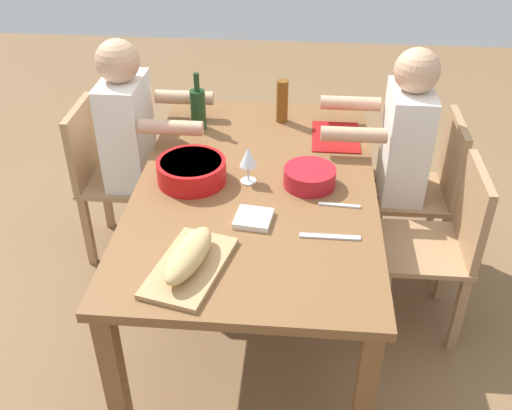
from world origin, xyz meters
TOP-DOWN VIEW (x-y plane):
  - ground_plane at (0.00, 0.00)m, footprint 8.00×8.00m
  - dining_table at (0.00, 0.00)m, footprint 1.67×1.03m
  - chair_near_left at (-0.46, -0.83)m, footprint 0.40×0.40m
  - diner_near_left at (-0.46, -0.65)m, footprint 0.41×0.53m
  - chair_far_center at (0.00, 0.83)m, footprint 0.40×0.40m
  - chair_far_left at (-0.46, 0.83)m, footprint 0.40×0.40m
  - diner_far_left at (-0.46, 0.65)m, footprint 0.41×0.53m
  - serving_bowl_fruit at (-0.00, -0.28)m, footprint 0.30×0.30m
  - serving_bowl_pasta at (-0.01, 0.23)m, footprint 0.22×0.22m
  - cutting_board at (0.58, -0.18)m, footprint 0.44×0.31m
  - bread_loaf at (0.58, -0.18)m, footprint 0.34×0.18m
  - wine_bottle at (-0.50, -0.33)m, footprint 0.08×0.08m
  - beer_bottle at (-0.62, 0.08)m, footprint 0.06×0.06m
  - wine_glass at (-0.02, -0.03)m, footprint 0.08×0.08m
  - fork_far_center at (0.14, 0.35)m, footprint 0.03×0.17m
  - placemat_far_left at (-0.46, 0.35)m, footprint 0.32×0.23m
  - carving_knife at (0.36, 0.31)m, footprint 0.02×0.23m
  - napkin_stack at (0.27, 0.01)m, footprint 0.16×0.16m

SIDE VIEW (x-z plane):
  - ground_plane at x=0.00m, z-range 0.00..0.00m
  - chair_near_left at x=-0.46m, z-range 0.06..0.91m
  - chair_far_center at x=0.00m, z-range 0.06..0.91m
  - chair_far_left at x=-0.46m, z-range 0.06..0.91m
  - dining_table at x=0.00m, z-range 0.29..1.03m
  - diner_near_left at x=-0.46m, z-range 0.10..1.30m
  - diner_far_left at x=-0.46m, z-range 0.10..1.30m
  - placemat_far_left at x=-0.46m, z-range 0.74..0.75m
  - fork_far_center at x=0.14m, z-range 0.74..0.75m
  - carving_knife at x=0.36m, z-range 0.74..0.75m
  - cutting_board at x=0.58m, z-range 0.74..0.76m
  - napkin_stack at x=0.27m, z-range 0.74..0.76m
  - serving_bowl_pasta at x=-0.01m, z-range 0.75..0.83m
  - serving_bowl_fruit at x=0.00m, z-range 0.75..0.85m
  - bread_loaf at x=0.58m, z-range 0.76..0.85m
  - wine_bottle at x=-0.50m, z-range 0.70..0.99m
  - beer_bottle at x=-0.62m, z-range 0.74..0.96m
  - wine_glass at x=-0.02m, z-range 0.77..0.94m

